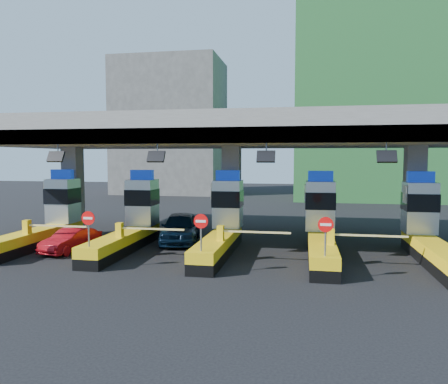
# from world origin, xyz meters

# --- Properties ---
(ground) EXTENTS (120.00, 120.00, 0.00)m
(ground) POSITION_xyz_m (0.00, 0.00, 0.00)
(ground) COLOR black
(ground) RESTS_ON ground
(toll_canopy) EXTENTS (28.00, 12.09, 7.00)m
(toll_canopy) POSITION_xyz_m (0.00, 2.87, 6.13)
(toll_canopy) COLOR slate
(toll_canopy) RESTS_ON ground
(toll_lane_far_left) EXTENTS (4.43, 8.00, 4.16)m
(toll_lane_far_left) POSITION_xyz_m (-10.00, 0.28, 1.40)
(toll_lane_far_left) COLOR black
(toll_lane_far_left) RESTS_ON ground
(toll_lane_left) EXTENTS (4.43, 8.00, 4.16)m
(toll_lane_left) POSITION_xyz_m (-5.00, 0.28, 1.40)
(toll_lane_left) COLOR black
(toll_lane_left) RESTS_ON ground
(toll_lane_center) EXTENTS (4.43, 8.00, 4.16)m
(toll_lane_center) POSITION_xyz_m (0.00, 0.28, 1.40)
(toll_lane_center) COLOR black
(toll_lane_center) RESTS_ON ground
(toll_lane_right) EXTENTS (4.43, 8.00, 4.16)m
(toll_lane_right) POSITION_xyz_m (5.00, 0.28, 1.40)
(toll_lane_right) COLOR black
(toll_lane_right) RESTS_ON ground
(toll_lane_far_right) EXTENTS (4.43, 8.00, 4.16)m
(toll_lane_far_right) POSITION_xyz_m (10.00, 0.28, 1.40)
(toll_lane_far_right) COLOR black
(toll_lane_far_right) RESTS_ON ground
(bg_building_scaffold) EXTENTS (18.00, 12.00, 28.00)m
(bg_building_scaffold) POSITION_xyz_m (12.00, 32.00, 14.00)
(bg_building_scaffold) COLOR #1E5926
(bg_building_scaffold) RESTS_ON ground
(bg_building_concrete) EXTENTS (14.00, 10.00, 18.00)m
(bg_building_concrete) POSITION_xyz_m (-14.00, 36.00, 9.00)
(bg_building_concrete) COLOR #4C4C49
(bg_building_concrete) RESTS_ON ground
(van) EXTENTS (2.95, 5.33, 1.72)m
(van) POSITION_xyz_m (-2.81, 1.98, 0.86)
(van) COLOR black
(van) RESTS_ON ground
(red_car) EXTENTS (1.88, 3.78, 1.19)m
(red_car) POSITION_xyz_m (-7.68, -1.43, 0.60)
(red_car) COLOR maroon
(red_car) RESTS_ON ground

